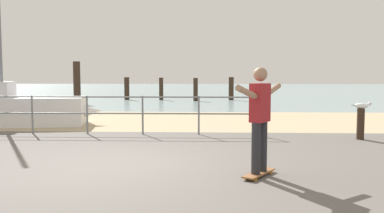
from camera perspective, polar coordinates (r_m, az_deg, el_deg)
The scene contains 14 objects.
ground_plane at distance 6.34m, azimuth -11.93°, elevation -10.31°, with size 24.00×10.00×0.04m, color #605B56.
beach_strip at distance 14.11m, azimuth -3.92°, elevation -1.99°, with size 24.00×6.00×0.04m, color tan.
sea_surface at distance 41.99m, azimuth 0.23°, elevation 2.40°, with size 72.00×50.00×0.04m, color #849EA3.
railing_fence at distance 11.31m, azimuth -18.42°, elevation -0.33°, with size 10.57×0.05×1.05m.
sailboat at distance 13.65m, azimuth -23.63°, elevation -0.39°, with size 5.06×2.09×5.08m.
skateboard at distance 6.45m, azimuth 9.56°, elevation -9.40°, with size 0.60×0.78×0.08m.
skateboarder at distance 6.29m, azimuth 9.68°, elevation -0.97°, with size 0.87×1.26×1.65m.
bollard_short at distance 10.67m, azimuth 22.97°, elevation -2.38°, with size 0.18×0.18×0.78m, color #332319.
seagull at distance 10.62m, azimuth 23.13°, elevation 0.12°, with size 0.44×0.30×0.18m.
groyne_post_0 at distance 23.30m, azimuth -16.14°, elevation 3.33°, with size 0.39×0.39×2.34m, color #332319.
groyne_post_1 at distance 25.64m, azimuth -9.31°, elevation 2.55°, with size 0.32×0.32×1.44m, color #332319.
groyne_post_2 at distance 25.21m, azimuth -4.43°, elevation 2.53°, with size 0.26×0.26×1.42m, color #332319.
groyne_post_3 at distance 24.06m, azimuth 0.51°, elevation 2.43°, with size 0.27×0.27×1.41m, color #332319.
groyne_post_4 at distance 25.11m, azimuth 5.62°, elevation 2.55°, with size 0.32×0.32×1.45m, color #332319.
Camera 1 is at (1.53, -6.93, 1.62)m, focal length 37.29 mm.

